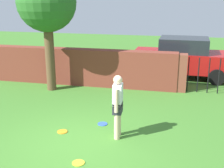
{
  "coord_description": "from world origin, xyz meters",
  "views": [
    {
      "loc": [
        2.2,
        -6.05,
        3.48
      ],
      "look_at": [
        0.43,
        1.9,
        1.0
      ],
      "focal_mm": 47.47,
      "sensor_mm": 36.0,
      "label": 1
    }
  ],
  "objects_px": {
    "frisbee_blue": "(103,124)",
    "frisbee_yellow": "(78,163)",
    "tree": "(47,4)",
    "person": "(118,104)",
    "car": "(183,58)",
    "frisbee_orange": "(62,132)"
  },
  "relations": [
    {
      "from": "frisbee_orange",
      "to": "frisbee_yellow",
      "type": "relative_size",
      "value": 1.0
    },
    {
      "from": "person",
      "to": "car",
      "type": "height_order",
      "value": "car"
    },
    {
      "from": "car",
      "to": "frisbee_yellow",
      "type": "relative_size",
      "value": 15.76
    },
    {
      "from": "car",
      "to": "frisbee_orange",
      "type": "height_order",
      "value": "car"
    },
    {
      "from": "car",
      "to": "frisbee_yellow",
      "type": "bearing_deg",
      "value": -104.15
    },
    {
      "from": "tree",
      "to": "person",
      "type": "distance_m",
      "value": 5.13
    },
    {
      "from": "frisbee_orange",
      "to": "frisbee_blue",
      "type": "bearing_deg",
      "value": 37.35
    },
    {
      "from": "person",
      "to": "car",
      "type": "relative_size",
      "value": 0.38
    },
    {
      "from": "frisbee_yellow",
      "to": "person",
      "type": "bearing_deg",
      "value": 67.63
    },
    {
      "from": "car",
      "to": "frisbee_yellow",
      "type": "xyz_separation_m",
      "value": [
        -2.18,
        -7.55,
        -0.85
      ]
    },
    {
      "from": "tree",
      "to": "frisbee_blue",
      "type": "xyz_separation_m",
      "value": [
        2.67,
        -2.64,
        -3.14
      ]
    },
    {
      "from": "frisbee_orange",
      "to": "frisbee_yellow",
      "type": "height_order",
      "value": "same"
    },
    {
      "from": "frisbee_blue",
      "to": "frisbee_yellow",
      "type": "bearing_deg",
      "value": -90.39
    },
    {
      "from": "tree",
      "to": "frisbee_blue",
      "type": "distance_m",
      "value": 4.9
    },
    {
      "from": "frisbee_yellow",
      "to": "frisbee_blue",
      "type": "bearing_deg",
      "value": 89.61
    },
    {
      "from": "frisbee_orange",
      "to": "frisbee_blue",
      "type": "relative_size",
      "value": 1.0
    },
    {
      "from": "car",
      "to": "frisbee_orange",
      "type": "xyz_separation_m",
      "value": [
        -3.08,
        -6.21,
        -0.85
      ]
    },
    {
      "from": "tree",
      "to": "frisbee_orange",
      "type": "relative_size",
      "value": 15.78
    },
    {
      "from": "car",
      "to": "frisbee_blue",
      "type": "height_order",
      "value": "car"
    },
    {
      "from": "tree",
      "to": "frisbee_orange",
      "type": "height_order",
      "value": "tree"
    },
    {
      "from": "tree",
      "to": "frisbee_orange",
      "type": "xyz_separation_m",
      "value": [
        1.75,
        -3.34,
        -3.14
      ]
    },
    {
      "from": "car",
      "to": "tree",
      "type": "bearing_deg",
      "value": -147.41
    }
  ]
}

